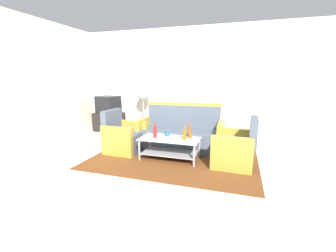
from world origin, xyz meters
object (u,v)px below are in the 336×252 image
(coffee_table, at_px, (170,145))
(pedestal_fan, at_px, (143,96))
(bottle_orange, at_px, (185,134))
(armchair_left, at_px, (124,138))
(cup, at_px, (167,133))
(bottle_brown, at_px, (190,132))
(couch, at_px, (181,135))
(armchair_right, at_px, (235,150))
(bottle_red, at_px, (155,132))
(television, at_px, (108,105))
(tv_stand, at_px, (109,122))

(coffee_table, bearing_deg, pedestal_fan, 126.72)
(coffee_table, xyz_separation_m, bottle_orange, (0.29, -0.04, 0.24))
(armchair_left, distance_m, cup, 0.97)
(bottle_brown, bearing_deg, bottle_orange, -112.78)
(couch, relative_size, armchair_right, 2.13)
(armchair_left, bearing_deg, armchair_right, 89.39)
(coffee_table, relative_size, bottle_brown, 3.56)
(couch, xyz_separation_m, armchair_left, (-1.08, -0.52, -0.03))
(armchair_left, xyz_separation_m, pedestal_fan, (-0.25, 1.59, 0.73))
(couch, bearing_deg, bottle_brown, 118.90)
(coffee_table, bearing_deg, bottle_brown, 17.62)
(armchair_right, bearing_deg, coffee_table, 94.48)
(bottle_red, bearing_deg, pedestal_fan, 119.77)
(bottle_brown, xyz_separation_m, cup, (-0.45, 0.03, -0.07))
(armchair_right, distance_m, television, 3.93)
(coffee_table, xyz_separation_m, pedestal_fan, (-1.30, 1.75, 0.74))
(bottle_orange, bearing_deg, cup, 154.79)
(armchair_left, height_order, coffee_table, armchair_left)
(armchair_right, relative_size, pedestal_fan, 0.67)
(bottle_brown, bearing_deg, pedestal_fan, 135.36)
(armchair_right, bearing_deg, television, 67.06)
(television, bearing_deg, bottle_red, 151.01)
(bottle_orange, distance_m, pedestal_fan, 2.45)
(armchair_right, height_order, pedestal_fan, pedestal_fan)
(coffee_table, relative_size, cup, 11.00)
(couch, bearing_deg, armchair_left, 24.65)
(pedestal_fan, bearing_deg, coffee_table, -53.28)
(bottle_red, xyz_separation_m, tv_stand, (-2.09, 1.75, -0.26))
(pedestal_fan, bearing_deg, bottle_orange, -48.30)
(couch, bearing_deg, coffee_table, 86.59)
(bottle_brown, bearing_deg, television, 149.75)
(television, bearing_deg, armchair_left, 141.46)
(bottle_brown, height_order, bottle_red, bottle_brown)
(cup, bearing_deg, tv_stand, 145.62)
(couch, xyz_separation_m, armchair_right, (1.14, -0.63, -0.03))
(tv_stand, distance_m, television, 0.50)
(couch, distance_m, bottle_orange, 0.79)
(television, bearing_deg, bottle_brown, 160.63)
(cup, height_order, pedestal_fan, pedestal_fan)
(bottle_brown, bearing_deg, bottle_red, -165.67)
(armchair_left, height_order, bottle_orange, armchair_left)
(pedestal_fan, bearing_deg, television, -177.45)
(couch, distance_m, bottle_red, 0.81)
(armchair_right, distance_m, bottle_red, 1.47)
(armchair_right, xyz_separation_m, pedestal_fan, (-2.47, 1.70, 0.73))
(armchair_right, height_order, coffee_table, armchair_right)
(armchair_left, bearing_deg, television, -137.23)
(bottle_red, bearing_deg, armchair_left, 165.04)
(bottle_brown, bearing_deg, coffee_table, -162.38)
(couch, xyz_separation_m, bottle_brown, (0.32, -0.56, 0.21))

